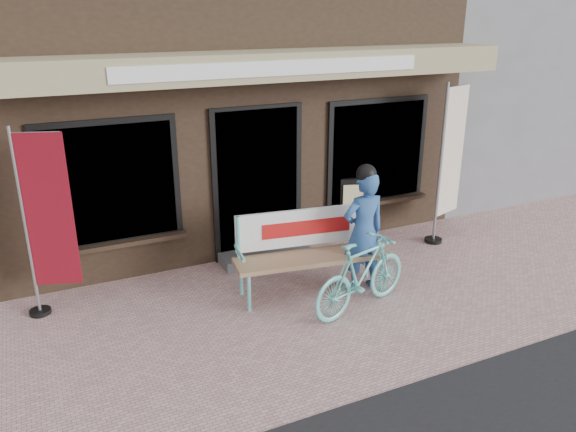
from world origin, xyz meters
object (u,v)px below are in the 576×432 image
nobori_red (46,221)px  menu_stand (355,209)px  nobori_cream (450,160)px  bench (309,245)px  bicycle (362,275)px  person (364,229)px

nobori_red → menu_stand: nobori_red is taller
menu_stand → nobori_cream: bearing=-4.2°
bench → bicycle: bench is taller
menu_stand → nobori_red: bearing=-155.7°
person → bicycle: 0.67m
bench → nobori_red: bearing=174.4°
person → menu_stand: person is taller
bicycle → menu_stand: (1.09, 1.91, 0.05)m
person → bench: bearing=159.9°
bench → nobori_red: nobori_red is taller
bicycle → menu_stand: 2.20m
bicycle → nobori_cream: nobori_cream is taller
bicycle → menu_stand: size_ratio=1.52×
menu_stand → bicycle: bearing=-101.2°
bench → person: size_ratio=1.20×
menu_stand → person: bearing=-100.1°
bench → nobori_red: (-2.98, 0.73, 0.55)m
bench → nobori_cream: nobori_cream is taller
bench → bicycle: 0.81m
person → bicycle: bearing=-121.6°
person → nobori_cream: 2.31m
bench → bicycle: bearing=-57.4°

